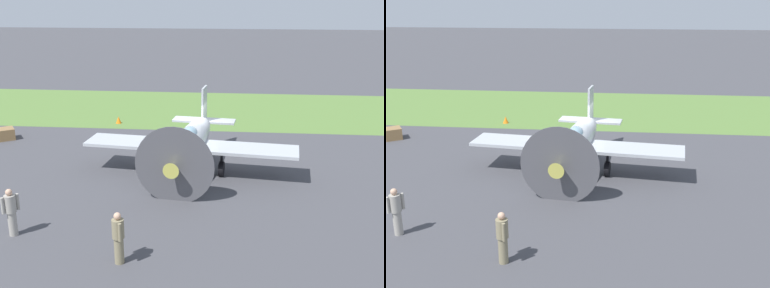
# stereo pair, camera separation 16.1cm
# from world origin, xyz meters

# --- Properties ---
(ground_plane) EXTENTS (160.00, 160.00, 0.00)m
(ground_plane) POSITION_xyz_m (0.00, 0.00, 0.00)
(ground_plane) COLOR #424247
(grass_verge) EXTENTS (120.00, 11.00, 0.01)m
(grass_verge) POSITION_xyz_m (0.00, -9.71, 0.00)
(grass_verge) COLOR #567A38
(grass_verge) RESTS_ON ground
(airplane_lead) EXTENTS (9.88, 7.84, 3.50)m
(airplane_lead) POSITION_xyz_m (-0.12, 2.43, 1.47)
(airplane_lead) COLOR #B2B7BC
(airplane_lead) RESTS_ON ground
(ground_crew_chief) EXTENTS (0.47, 0.48, 1.73)m
(ground_crew_chief) POSITION_xyz_m (5.47, 9.12, 0.91)
(ground_crew_chief) COLOR #9E998E
(ground_crew_chief) RESTS_ON ground
(ground_crew_mechanic) EXTENTS (0.38, 0.58, 1.73)m
(ground_crew_mechanic) POSITION_xyz_m (1.38, 10.53, 0.91)
(ground_crew_mechanic) COLOR #847A5B
(ground_crew_mechanic) RESTS_ON ground
(supply_crate) EXTENTS (1.25, 1.25, 0.64)m
(supply_crate) POSITION_xyz_m (10.82, -1.52, 0.32)
(supply_crate) COLOR olive
(supply_crate) RESTS_ON ground
(runway_marker_cone) EXTENTS (0.36, 0.36, 0.44)m
(runway_marker_cone) POSITION_xyz_m (5.26, -5.44, 0.22)
(runway_marker_cone) COLOR orange
(runway_marker_cone) RESTS_ON ground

